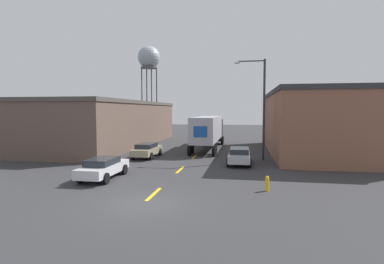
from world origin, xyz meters
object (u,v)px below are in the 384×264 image
Objects in this scene: parked_car_left_far at (147,150)px; fire_hydrant at (267,183)px; water_tower at (149,59)px; semi_truck at (209,129)px; street_lamp at (261,102)px; parked_car_left_near at (103,167)px; parked_car_right_mid at (239,155)px.

fire_hydrant is (10.39, -10.23, -0.32)m from parked_car_left_far.
water_tower reaches higher than fire_hydrant.
street_lamp reaches higher than semi_truck.
street_lamp is (10.51, 9.35, 4.45)m from parked_car_left_near.
water_tower reaches higher than parked_car_left_near.
parked_car_left_far is 0.51× the size of street_lamp.
water_tower is at bearing 120.10° from street_lamp.
street_lamp is at bearing 2.27° from parked_car_left_far.
water_tower is 22.85× the size of fire_hydrant.
parked_car_right_mid is at bearing 38.21° from parked_car_left_near.
parked_car_left_far is at bearing -123.74° from semi_truck.
semi_truck reaches higher than fire_hydrant.
parked_car_left_near reaches higher than fire_hydrant.
water_tower is at bearing 116.80° from parked_car_right_mid.
parked_car_right_mid and parked_car_left_far have the same top height.
parked_car_left_near is at bearing -138.33° from street_lamp.
fire_hydrant is (1.67, -8.16, -0.32)m from parked_car_right_mid.
parked_car_left_far and parked_car_left_near have the same top height.
water_tower reaches higher than parked_car_right_mid.
street_lamp is 11.67m from fire_hydrant.
fire_hydrant is (10.39, -1.29, -0.32)m from parked_car_left_near.
fire_hydrant is at bearing -90.63° from street_lamp.
water_tower reaches higher than street_lamp.
semi_truck is at bearing -61.72° from water_tower.
water_tower is 48.43m from street_lamp.
parked_car_right_mid is 11.10m from parked_car_left_near.
parked_car_right_mid is at bearing -63.20° from water_tower.
parked_car_left_near is at bearing -106.74° from semi_truck.
street_lamp is (23.62, -40.74, -11.31)m from water_tower.
street_lamp is (1.78, 2.48, 4.45)m from parked_car_right_mid.
water_tower is at bearing 118.63° from semi_truck.
semi_truck is 9.37m from street_lamp.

